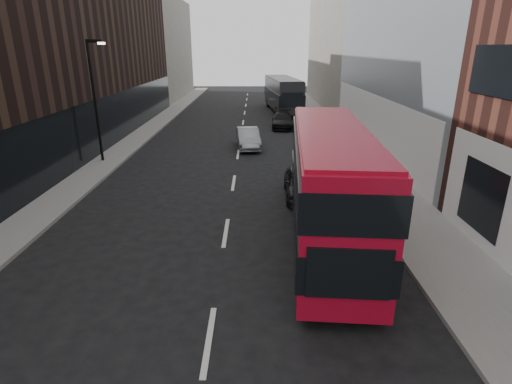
{
  "coord_description": "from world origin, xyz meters",
  "views": [
    {
      "loc": [
        1.13,
        -5.9,
        6.71
      ],
      "look_at": [
        1.16,
        5.7,
        2.5
      ],
      "focal_mm": 28.0,
      "sensor_mm": 36.0,
      "label": 1
    }
  ],
  "objects_px": {
    "grey_bus": "(283,94)",
    "car_a": "(302,183)",
    "street_lamp": "(95,93)",
    "car_b": "(248,138)",
    "red_bus": "(329,181)",
    "car_c": "(283,120)"
  },
  "relations": [
    {
      "from": "street_lamp",
      "to": "car_b",
      "type": "bearing_deg",
      "value": 23.35
    },
    {
      "from": "red_bus",
      "to": "car_a",
      "type": "relative_size",
      "value": 2.66
    },
    {
      "from": "red_bus",
      "to": "car_b",
      "type": "bearing_deg",
      "value": 106.48
    },
    {
      "from": "street_lamp",
      "to": "grey_bus",
      "type": "height_order",
      "value": "street_lamp"
    },
    {
      "from": "car_b",
      "to": "car_c",
      "type": "height_order",
      "value": "car_b"
    },
    {
      "from": "grey_bus",
      "to": "car_a",
      "type": "height_order",
      "value": "grey_bus"
    },
    {
      "from": "red_bus",
      "to": "car_a",
      "type": "distance_m",
      "value": 5.03
    },
    {
      "from": "grey_bus",
      "to": "car_b",
      "type": "height_order",
      "value": "grey_bus"
    },
    {
      "from": "grey_bus",
      "to": "car_c",
      "type": "xyz_separation_m",
      "value": [
        -0.61,
        -9.66,
        -1.28
      ]
    },
    {
      "from": "red_bus",
      "to": "car_a",
      "type": "height_order",
      "value": "red_bus"
    },
    {
      "from": "red_bus",
      "to": "car_b",
      "type": "height_order",
      "value": "red_bus"
    },
    {
      "from": "street_lamp",
      "to": "car_a",
      "type": "height_order",
      "value": "street_lamp"
    },
    {
      "from": "grey_bus",
      "to": "car_a",
      "type": "distance_m",
      "value": 27.08
    },
    {
      "from": "street_lamp",
      "to": "red_bus",
      "type": "xyz_separation_m",
      "value": [
        11.93,
        -10.73,
        -1.85
      ]
    },
    {
      "from": "grey_bus",
      "to": "car_a",
      "type": "relative_size",
      "value": 2.88
    },
    {
      "from": "car_a",
      "to": "car_c",
      "type": "height_order",
      "value": "car_a"
    },
    {
      "from": "car_a",
      "to": "car_b",
      "type": "relative_size",
      "value": 0.94
    },
    {
      "from": "street_lamp",
      "to": "red_bus",
      "type": "height_order",
      "value": "street_lamp"
    },
    {
      "from": "grey_bus",
      "to": "car_b",
      "type": "relative_size",
      "value": 2.71
    },
    {
      "from": "car_a",
      "to": "car_b",
      "type": "height_order",
      "value": "car_b"
    },
    {
      "from": "car_b",
      "to": "red_bus",
      "type": "bearing_deg",
      "value": -83.87
    },
    {
      "from": "street_lamp",
      "to": "car_a",
      "type": "bearing_deg",
      "value": -27.43
    }
  ]
}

